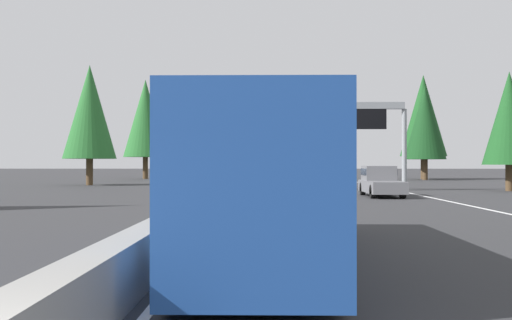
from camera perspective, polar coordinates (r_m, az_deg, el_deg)
name	(u,v)px	position (r m, az deg, el deg)	size (l,w,h in m)	color
ground_plane	(249,183)	(62.93, -0.66, -2.15)	(320.00, 320.00, 0.00)	#2D2D30
median_barrier	(251,175)	(82.92, -0.46, -1.39)	(180.00, 0.56, 0.90)	gray
shoulder_stripe_right	(347,180)	(73.54, 8.59, -1.87)	(160.00, 0.16, 0.01)	silver
shoulder_stripe_median	(254,180)	(72.92, -0.23, -1.89)	(160.00, 0.16, 0.01)	silver
sign_gantry_overhead	(323,120)	(45.28, 6.34, 3.72)	(0.50, 12.68, 6.54)	gray
bus_near_center	(259,178)	(13.07, 0.29, -1.69)	(11.50, 2.55, 3.10)	#1E4793
pickup_mid_left	(380,181)	(37.95, 11.61, -1.98)	(5.60, 2.00, 1.86)	slate
sedan_mid_right	(332,176)	(66.07, 7.11, -1.47)	(4.40, 1.80, 1.47)	#1E4793
sedan_near_right	(267,173)	(81.90, 1.00, -1.24)	(4.40, 1.80, 1.47)	black
conifer_right_near	(509,118)	(48.02, 22.70, 3.63)	(3.85, 3.85, 8.74)	#4C3823
conifer_right_mid	(425,123)	(76.15, 15.59, 3.38)	(5.00, 5.00, 11.37)	#4C3823
conifer_right_far	(423,116)	(80.38, 15.44, 4.04)	(5.86, 5.86, 13.31)	#4C3823
conifer_left_near	(90,112)	(58.22, -15.36, 4.37)	(4.89, 4.89, 11.12)	#4C3823
conifer_left_mid	(145,118)	(80.29, -10.34, 3.86)	(5.68, 5.68, 12.91)	#4C3823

